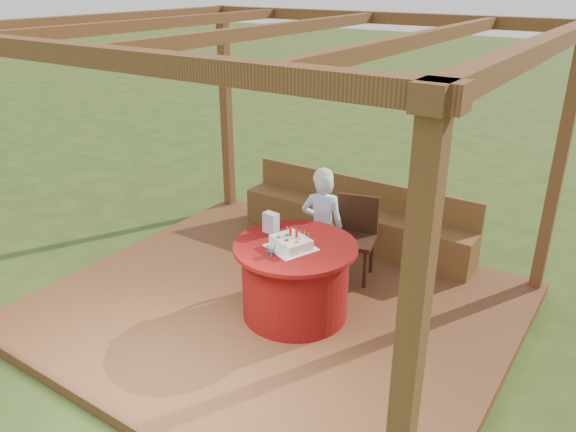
{
  "coord_description": "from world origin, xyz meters",
  "views": [
    {
      "loc": [
        2.87,
        -3.99,
        3.2
      ],
      "look_at": [
        0.0,
        0.25,
        1.0
      ],
      "focal_mm": 35.0,
      "sensor_mm": 36.0,
      "label": 1
    }
  ],
  "objects_px": {
    "table": "(295,279)",
    "gift_bag": "(271,223)",
    "bench": "(354,223)",
    "elderly_woman": "(322,224)",
    "drinking_glass": "(271,251)",
    "chair": "(355,233)",
    "birthday_cake": "(291,243)"
  },
  "relations": [
    {
      "from": "bench",
      "to": "birthday_cake",
      "type": "xyz_separation_m",
      "value": [
        0.28,
        -1.83,
        0.54
      ]
    },
    {
      "from": "table",
      "to": "elderly_woman",
      "type": "relative_size",
      "value": 0.93
    },
    {
      "from": "chair",
      "to": "drinking_glass",
      "type": "height_order",
      "value": "chair"
    },
    {
      "from": "bench",
      "to": "table",
      "type": "bearing_deg",
      "value": -81.05
    },
    {
      "from": "elderly_woman",
      "to": "gift_bag",
      "type": "bearing_deg",
      "value": -105.45
    },
    {
      "from": "elderly_woman",
      "to": "drinking_glass",
      "type": "height_order",
      "value": "elderly_woman"
    },
    {
      "from": "elderly_woman",
      "to": "gift_bag",
      "type": "relative_size",
      "value": 6.17
    },
    {
      "from": "gift_bag",
      "to": "drinking_glass",
      "type": "xyz_separation_m",
      "value": [
        0.29,
        -0.4,
        -0.06
      ]
    },
    {
      "from": "gift_bag",
      "to": "drinking_glass",
      "type": "bearing_deg",
      "value": -49.35
    },
    {
      "from": "table",
      "to": "gift_bag",
      "type": "height_order",
      "value": "gift_bag"
    },
    {
      "from": "table",
      "to": "gift_bag",
      "type": "xyz_separation_m",
      "value": [
        -0.35,
        0.1,
        0.47
      ]
    },
    {
      "from": "gift_bag",
      "to": "table",
      "type": "bearing_deg",
      "value": -10.59
    },
    {
      "from": "bench",
      "to": "table",
      "type": "xyz_separation_m",
      "value": [
        0.28,
        -1.75,
        0.12
      ]
    },
    {
      "from": "table",
      "to": "drinking_glass",
      "type": "bearing_deg",
      "value": -101.85
    },
    {
      "from": "bench",
      "to": "gift_bag",
      "type": "bearing_deg",
      "value": -92.68
    },
    {
      "from": "birthday_cake",
      "to": "drinking_glass",
      "type": "xyz_separation_m",
      "value": [
        -0.07,
        -0.23,
        -0.01
      ]
    },
    {
      "from": "bench",
      "to": "chair",
      "type": "distance_m",
      "value": 0.84
    },
    {
      "from": "bench",
      "to": "elderly_woman",
      "type": "relative_size",
      "value": 2.37
    },
    {
      "from": "birthday_cake",
      "to": "drinking_glass",
      "type": "distance_m",
      "value": 0.24
    },
    {
      "from": "birthday_cake",
      "to": "drinking_glass",
      "type": "height_order",
      "value": "birthday_cake"
    },
    {
      "from": "gift_bag",
      "to": "bench",
      "type": "bearing_deg",
      "value": 92.38
    },
    {
      "from": "elderly_woman",
      "to": "drinking_glass",
      "type": "relative_size",
      "value": 14.1
    },
    {
      "from": "bench",
      "to": "chair",
      "type": "height_order",
      "value": "chair"
    },
    {
      "from": "chair",
      "to": "birthday_cake",
      "type": "bearing_deg",
      "value": -94.95
    },
    {
      "from": "chair",
      "to": "gift_bag",
      "type": "distance_m",
      "value": 1.09
    },
    {
      "from": "table",
      "to": "drinking_glass",
      "type": "relative_size",
      "value": 13.14
    },
    {
      "from": "table",
      "to": "birthday_cake",
      "type": "xyz_separation_m",
      "value": [
        0.0,
        -0.08,
        0.42
      ]
    },
    {
      "from": "bench",
      "to": "birthday_cake",
      "type": "distance_m",
      "value": 1.93
    },
    {
      "from": "table",
      "to": "gift_bag",
      "type": "bearing_deg",
      "value": 164.35
    },
    {
      "from": "gift_bag",
      "to": "drinking_glass",
      "type": "height_order",
      "value": "gift_bag"
    },
    {
      "from": "bench",
      "to": "birthday_cake",
      "type": "relative_size",
      "value": 5.97
    },
    {
      "from": "drinking_glass",
      "to": "elderly_woman",
      "type": "bearing_deg",
      "value": 95.43
    }
  ]
}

